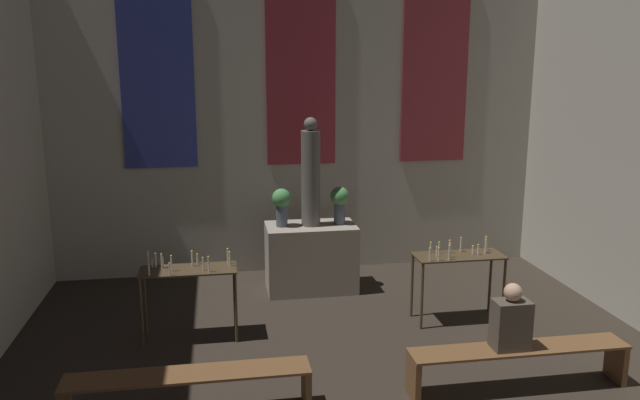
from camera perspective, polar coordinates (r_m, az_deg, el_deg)
name	(u,v)px	position (r m, az deg, el deg)	size (l,w,h in m)	color
wall_back	(301,99)	(9.74, -1.79, 9.20)	(7.83, 0.16, 5.38)	#B2AD9E
altar	(311,257)	(9.13, -0.83, -5.27)	(1.29, 0.74, 0.98)	gray
statue	(311,175)	(8.84, -0.85, 2.28)	(0.27, 0.27, 1.55)	#5B5651
flower_vase_left	(282,203)	(8.87, -3.53, -0.31)	(0.27, 0.27, 0.55)	#4C5666
flower_vase_right	(340,201)	(8.99, 1.80, -0.11)	(0.27, 0.27, 0.55)	#4C5666
candle_rack_left	(188,279)	(7.62, -11.95, -7.08)	(1.14, 0.46, 1.08)	#473823
candle_rack_right	(458,264)	(8.17, 12.53, -5.77)	(1.14, 0.46, 1.07)	#473823
pew_back_left	(189,384)	(6.15, -11.91, -16.18)	(2.26, 0.36, 0.46)	brown
pew_back_right	(518,358)	(6.80, 17.69, -13.58)	(2.26, 0.36, 0.46)	brown
person_seated	(511,321)	(6.59, 17.07, -10.51)	(0.36, 0.24, 0.68)	#4C4238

